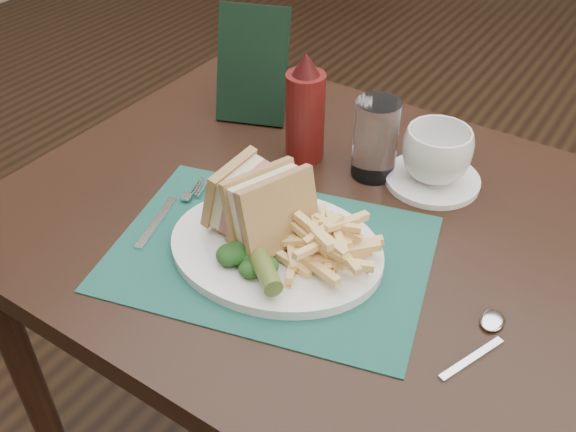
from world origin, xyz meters
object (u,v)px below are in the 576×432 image
(sandwich_half_a, at_px, (229,190))
(drinking_glass, at_px, (375,139))
(placemat, at_px, (271,253))
(coffee_cup, at_px, (437,154))
(sandwich_half_b, at_px, (262,201))
(check_presenter, at_px, (252,65))
(ketchup_bottle, at_px, (305,107))
(table_main, at_px, (305,365))
(saucer, at_px, (432,179))
(plate, at_px, (276,249))

(sandwich_half_a, bearing_deg, drinking_glass, 64.03)
(placemat, height_order, coffee_cup, coffee_cup)
(placemat, bearing_deg, sandwich_half_b, 148.18)
(sandwich_half_a, xyz_separation_m, check_presenter, (-0.16, 0.28, 0.03))
(coffee_cup, bearing_deg, ketchup_bottle, -166.70)
(sandwich_half_a, relative_size, drinking_glass, 0.74)
(sandwich_half_b, relative_size, ketchup_bottle, 0.60)
(sandwich_half_a, bearing_deg, table_main, 53.95)
(coffee_cup, bearing_deg, sandwich_half_b, -117.47)
(sandwich_half_b, distance_m, saucer, 0.31)
(check_presenter, bearing_deg, placemat, -71.71)
(placemat, xyz_separation_m, sandwich_half_b, (-0.02, 0.01, 0.07))
(table_main, height_order, sandwich_half_a, sandwich_half_a)
(drinking_glass, bearing_deg, sandwich_half_b, -101.66)
(placemat, xyz_separation_m, drinking_glass, (0.03, 0.25, 0.06))
(saucer, bearing_deg, placemat, -112.60)
(coffee_cup, relative_size, ketchup_bottle, 0.58)
(ketchup_bottle, distance_m, check_presenter, 0.17)
(placemat, height_order, sandwich_half_b, sandwich_half_b)
(placemat, relative_size, plate, 1.43)
(check_presenter, bearing_deg, ketchup_bottle, -44.43)
(check_presenter, bearing_deg, plate, -70.69)
(saucer, height_order, drinking_glass, drinking_glass)
(placemat, bearing_deg, table_main, 95.30)
(plate, xyz_separation_m, drinking_glass, (0.02, 0.25, 0.06))
(coffee_cup, height_order, check_presenter, check_presenter)
(table_main, bearing_deg, sandwich_half_a, -124.77)
(saucer, xyz_separation_m, check_presenter, (-0.36, 0.02, 0.09))
(coffee_cup, distance_m, drinking_glass, 0.10)
(placemat, distance_m, check_presenter, 0.40)
(ketchup_bottle, relative_size, check_presenter, 0.91)
(drinking_glass, bearing_deg, placemat, -96.08)
(table_main, height_order, ketchup_bottle, ketchup_bottle)
(sandwich_half_b, height_order, drinking_glass, drinking_glass)
(sandwich_half_a, relative_size, check_presenter, 0.47)
(sandwich_half_b, height_order, ketchup_bottle, ketchup_bottle)
(sandwich_half_b, distance_m, drinking_glass, 0.24)
(sandwich_half_a, distance_m, check_presenter, 0.33)
(table_main, bearing_deg, drinking_glass, 74.27)
(ketchup_bottle, bearing_deg, placemat, -68.28)
(saucer, xyz_separation_m, ketchup_bottle, (-0.21, -0.05, 0.09))
(plate, xyz_separation_m, check_presenter, (-0.25, 0.29, 0.09))
(plate, bearing_deg, placemat, -167.02)
(plate, height_order, sandwich_half_a, sandwich_half_a)
(saucer, distance_m, ketchup_bottle, 0.23)
(placemat, bearing_deg, coffee_cup, 67.40)
(placemat, xyz_separation_m, ketchup_bottle, (-0.09, 0.23, 0.09))
(sandwich_half_b, relative_size, check_presenter, 0.54)
(plate, bearing_deg, coffee_cup, 58.06)
(coffee_cup, xyz_separation_m, drinking_glass, (-0.09, -0.03, 0.01))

